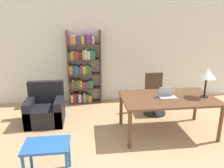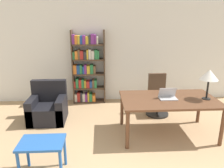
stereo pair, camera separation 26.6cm
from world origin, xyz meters
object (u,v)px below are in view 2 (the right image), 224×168
Objects in this scene: office_chair at (157,97)px; desk at (169,102)px; table_lamp at (209,75)px; laptop at (168,96)px; armchair at (48,108)px; bookshelf at (87,69)px; side_table_blue at (42,147)px.

desk is at bearing -93.01° from office_chair.
office_chair is (-0.65, 1.07, -0.81)m from table_lamp.
laptop is 1.08m from office_chair.
table_lamp is 3.47m from armchair.
office_chair reaches higher than armchair.
table_lamp is 3.11m from bookshelf.
armchair is (-2.57, -0.21, -0.13)m from office_chair.
office_chair is at bearing 4.78° from armchair.
desk is at bearing -17.27° from armchair.
armchair is (-2.52, 0.78, -0.40)m from desk.
desk is 0.13m from laptop.
bookshelf is at bearing 131.70° from desk.
laptop is at bearing -166.15° from desk.
armchair is at bearing 162.41° from laptop.
bookshelf is (0.83, 1.11, 0.66)m from armchair.
laptop is 2.52m from bookshelf.
armchair is at bearing -126.88° from bookshelf.
office_chair is 2.02m from bookshelf.
desk is at bearing 174.31° from table_lamp.
desk is 2.55m from bookshelf.
desk is 2.44m from side_table_blue.
desk is at bearing 13.85° from laptop.
table_lamp is 0.58× the size of office_chair.
desk is 1.86× the size of office_chair.
office_chair is 3.04m from side_table_blue.
table_lamp reaches higher than office_chair.
laptop is 0.51× the size of side_table_blue.
office_chair is 1.12× the size of armchair.
laptop is at bearing -17.59° from armchair.
bookshelf is (-1.74, 0.89, 0.53)m from office_chair.
table_lamp is 0.29× the size of bookshelf.
side_table_blue is at bearing -79.80° from armchair.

